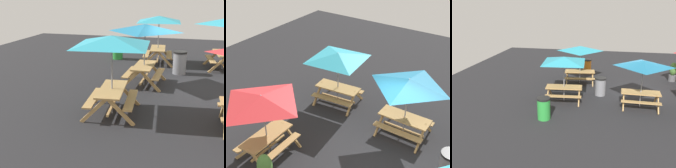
{
  "view_description": "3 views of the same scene",
  "coord_description": "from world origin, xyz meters",
  "views": [
    {
      "loc": [
        -11.55,
        -0.38,
        3.52
      ],
      "look_at": [
        -3.28,
        1.89,
        0.9
      ],
      "focal_mm": 50.0,
      "sensor_mm": 36.0,
      "label": 1
    },
    {
      "loc": [
        2.9,
        -7.28,
        7.3
      ],
      "look_at": [
        -3.28,
        1.89,
        0.9
      ],
      "focal_mm": 50.0,
      "sensor_mm": 36.0,
      "label": 2
    },
    {
      "loc": [
        1.25,
        13.04,
        4.95
      ],
      "look_at": [
        3.58,
        1.44,
        0.9
      ],
      "focal_mm": 40.0,
      "sensor_mm": 36.0,
      "label": 3
    }
  ],
  "objects": [
    {
      "name": "ground_plane",
      "position": [
        0.0,
        0.0,
        0.0
      ],
      "size": [
        24.0,
        24.0,
        0.0
      ],
      "primitive_type": "plane",
      "color": "#232326",
      "rests_on": "ground"
    },
    {
      "name": "picnic_table_0",
      "position": [
        -3.28,
        1.89,
        1.99
      ],
      "size": [
        2.81,
        2.81,
        2.34
      ],
      "rotation": [
        0.0,
        0.0,
        0.1
      ],
      "color": "tan",
      "rests_on": "ground"
    },
    {
      "name": "picnic_table_1",
      "position": [
        -0.15,
        1.48,
        1.99
      ],
      "size": [
        2.03,
        2.03,
        2.34
      ],
      "rotation": [
        0.0,
        0.0,
        -0.01
      ],
      "color": "tan",
      "rests_on": "ground"
    },
    {
      "name": "picnic_table_2",
      "position": [
        3.58,
        1.44,
        1.99
      ],
      "size": [
        2.82,
        2.82,
        2.34
      ],
      "rotation": [
        0.0,
        0.0,
        0.09
      ],
      "color": "tan",
      "rests_on": "ground"
    },
    {
      "name": "trash_bin_green",
      "position": [
        4.03,
        3.6,
        0.49
      ],
      "size": [
        0.59,
        0.59,
        0.98
      ],
      "color": "green",
      "rests_on": "ground"
    },
    {
      "name": "trash_bin_gray",
      "position": [
        1.81,
        0.27,
        0.49
      ],
      "size": [
        0.59,
        0.59,
        0.98
      ],
      "color": "gray",
      "rests_on": "ground"
    }
  ]
}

